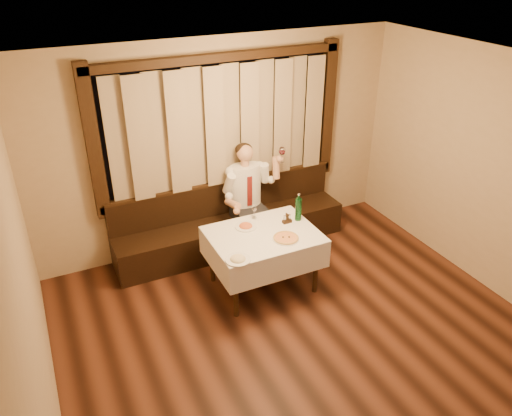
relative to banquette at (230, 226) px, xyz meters
name	(u,v)px	position (x,y,z in m)	size (l,w,h in m)	color
room	(296,204)	(0.00, -1.75, 1.19)	(5.01, 6.01, 2.81)	black
banquette	(230,226)	(0.00, 0.00, 0.00)	(3.20, 0.61, 0.94)	black
dining_table	(263,241)	(0.00, -1.02, 0.34)	(1.27, 0.97, 0.76)	black
pizza	(286,238)	(0.18, -1.24, 0.46)	(0.31, 0.31, 0.03)	white
pasta_red	(246,225)	(-0.13, -0.80, 0.48)	(0.26, 0.26, 0.09)	white
pasta_cream	(238,257)	(-0.49, -1.40, 0.48)	(0.28, 0.28, 0.09)	white
green_bottle	(298,209)	(0.53, -0.91, 0.60)	(0.08, 0.08, 0.35)	#115021
table_wine_glass	(254,209)	(0.06, -0.64, 0.58)	(0.07, 0.07, 0.18)	white
cruet_caddy	(287,220)	(0.37, -0.92, 0.49)	(0.11, 0.06, 0.12)	black
seated_man	(248,191)	(0.23, -0.09, 0.54)	(0.83, 0.62, 1.48)	black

